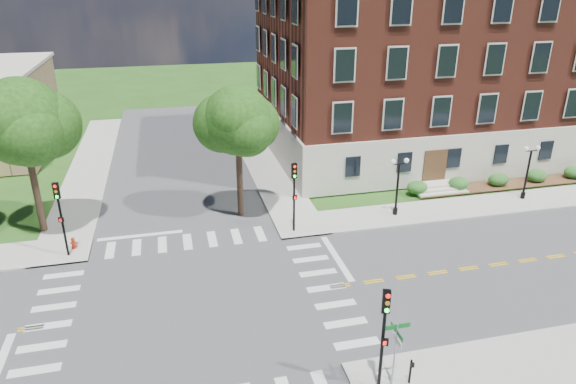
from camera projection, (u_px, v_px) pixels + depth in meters
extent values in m
plane|color=#244A14|center=(195.00, 306.00, 26.90)|extent=(160.00, 160.00, 0.00)
cube|color=#3D3D3F|center=(195.00, 306.00, 26.90)|extent=(90.00, 12.00, 0.01)
cube|color=#3D3D3F|center=(195.00, 306.00, 26.90)|extent=(12.00, 90.00, 0.01)
cube|color=#9E9B93|center=(496.00, 204.00, 38.74)|extent=(34.00, 3.50, 0.12)
cube|color=#9E9B93|center=(260.00, 155.00, 49.13)|extent=(3.50, 34.00, 0.12)
cube|color=#9E9B93|center=(90.00, 169.00, 45.81)|extent=(3.50, 34.00, 0.12)
cube|color=silver|center=(337.00, 258.00, 31.47)|extent=(0.40, 5.50, 0.00)
cube|color=#BBB5A5|center=(422.00, 126.00, 50.87)|extent=(30.00, 20.00, 4.20)
cube|color=maroon|center=(431.00, 42.00, 47.74)|extent=(29.55, 19.70, 11.80)
cube|color=#472D19|center=(435.00, 167.00, 41.18)|extent=(2.00, 0.10, 2.80)
cylinder|color=#2E2217|center=(38.00, 198.00, 33.71)|extent=(0.44, 0.44, 4.77)
sphere|color=#163A10|center=(22.00, 122.00, 31.70)|extent=(5.51, 5.51, 5.51)
cylinder|color=#2E2217|center=(240.00, 184.00, 36.14)|extent=(0.44, 0.44, 4.55)
sphere|color=#163A10|center=(237.00, 120.00, 34.33)|extent=(4.73, 4.73, 4.73)
cylinder|color=black|center=(382.00, 351.00, 20.69)|extent=(0.14, 0.14, 3.80)
cube|color=black|center=(386.00, 301.00, 19.75)|extent=(0.38, 0.31, 1.00)
cylinder|color=red|center=(388.00, 296.00, 19.50)|extent=(0.19, 0.11, 0.18)
cylinder|color=orange|center=(388.00, 303.00, 19.63)|extent=(0.19, 0.11, 0.18)
cylinder|color=#19E533|center=(387.00, 310.00, 19.76)|extent=(0.19, 0.11, 0.18)
cube|color=black|center=(385.00, 342.00, 20.29)|extent=(0.32, 0.21, 0.30)
cylinder|color=black|center=(294.00, 205.00, 33.85)|extent=(0.14, 0.14, 3.80)
cube|color=black|center=(294.00, 171.00, 32.91)|extent=(0.37, 0.30, 1.00)
cylinder|color=red|center=(295.00, 167.00, 32.67)|extent=(0.19, 0.10, 0.18)
cylinder|color=orange|center=(295.00, 171.00, 32.80)|extent=(0.19, 0.10, 0.18)
cylinder|color=#19E533|center=(295.00, 176.00, 32.93)|extent=(0.19, 0.10, 0.18)
cube|color=black|center=(295.00, 198.00, 33.45)|extent=(0.32, 0.20, 0.30)
cylinder|color=black|center=(63.00, 227.00, 30.81)|extent=(0.14, 0.14, 3.80)
cube|color=black|center=(56.00, 191.00, 29.88)|extent=(0.38, 0.32, 1.00)
cylinder|color=red|center=(55.00, 186.00, 29.63)|extent=(0.19, 0.11, 0.18)
cylinder|color=orange|center=(56.00, 192.00, 29.76)|extent=(0.19, 0.11, 0.18)
cylinder|color=#19E533|center=(57.00, 197.00, 29.89)|extent=(0.19, 0.11, 0.18)
cube|color=black|center=(61.00, 220.00, 30.42)|extent=(0.32, 0.22, 0.30)
cylinder|color=black|center=(395.00, 211.00, 36.84)|extent=(0.32, 0.32, 0.50)
cylinder|color=black|center=(397.00, 190.00, 36.20)|extent=(0.16, 0.16, 3.80)
cube|color=black|center=(399.00, 164.00, 35.44)|extent=(1.00, 0.06, 0.06)
sphere|color=white|center=(393.00, 162.00, 35.25)|extent=(0.36, 0.36, 0.36)
sphere|color=white|center=(406.00, 161.00, 35.46)|extent=(0.36, 0.36, 0.36)
cylinder|color=black|center=(523.00, 195.00, 39.48)|extent=(0.32, 0.32, 0.50)
cylinder|color=black|center=(527.00, 175.00, 38.83)|extent=(0.16, 0.16, 3.80)
cube|color=black|center=(532.00, 151.00, 38.07)|extent=(1.00, 0.06, 0.06)
sphere|color=white|center=(526.00, 149.00, 37.89)|extent=(0.36, 0.36, 0.36)
sphere|color=white|center=(538.00, 148.00, 38.10)|extent=(0.36, 0.36, 0.36)
cylinder|color=gray|center=(394.00, 356.00, 20.96)|extent=(0.07, 0.07, 3.10)
cube|color=#0C6220|center=(397.00, 327.00, 20.39)|extent=(1.10, 0.03, 0.20)
cube|color=#0C6220|center=(397.00, 332.00, 20.49)|extent=(0.03, 1.10, 0.20)
cube|color=silver|center=(397.00, 341.00, 20.68)|extent=(0.03, 0.75, 0.25)
cylinder|color=black|center=(410.00, 372.00, 21.44)|extent=(0.10, 0.10, 1.20)
cube|color=black|center=(413.00, 365.00, 21.16)|extent=(0.14, 0.08, 0.22)
cylinder|color=#AC220D|center=(74.00, 247.00, 32.34)|extent=(0.32, 0.32, 0.10)
cylinder|color=#AC220D|center=(74.00, 244.00, 32.24)|extent=(0.22, 0.22, 0.60)
sphere|color=#AC220D|center=(73.00, 239.00, 32.11)|extent=(0.24, 0.24, 0.24)
cylinder|color=#AC220D|center=(73.00, 243.00, 32.21)|extent=(0.35, 0.12, 0.12)
cylinder|color=#AC220D|center=(73.00, 243.00, 32.21)|extent=(0.12, 0.35, 0.12)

